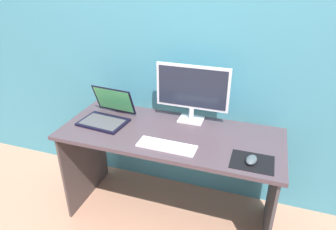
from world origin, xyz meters
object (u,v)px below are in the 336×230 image
(monitor, at_px, (192,91))
(mouse, at_px, (251,160))
(fishbowl, at_px, (121,102))
(laptop, at_px, (107,115))
(keyboard_external, at_px, (167,146))

(monitor, relative_size, mouse, 5.29)
(monitor, xyz_separation_m, fishbowl, (-0.57, 0.00, -0.17))
(monitor, bearing_deg, mouse, -40.78)
(monitor, xyz_separation_m, laptop, (-0.59, -0.20, -0.19))
(monitor, height_order, laptop, monitor)
(monitor, height_order, keyboard_external, monitor)
(keyboard_external, bearing_deg, laptop, 160.39)
(mouse, bearing_deg, keyboard_external, -168.78)
(keyboard_external, bearing_deg, fishbowl, 143.27)
(monitor, distance_m, laptop, 0.65)
(fishbowl, relative_size, mouse, 1.45)
(fishbowl, height_order, mouse, fishbowl)
(laptop, bearing_deg, fishbowl, 85.13)
(fishbowl, distance_m, keyboard_external, 0.66)
(monitor, xyz_separation_m, keyboard_external, (-0.05, -0.40, -0.23))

